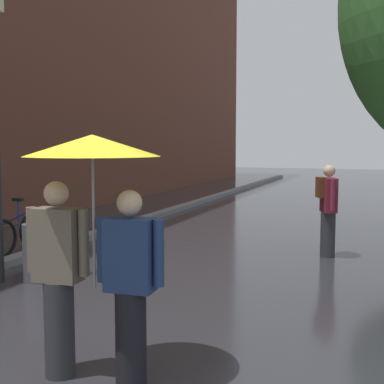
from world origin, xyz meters
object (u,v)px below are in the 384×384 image
object	(u,v)px
parked_bicycle_3	(10,227)
pedestrian_walking_midground	(328,208)
litter_bin	(38,252)
couple_under_umbrella	(93,218)

from	to	relation	value
parked_bicycle_3	pedestrian_walking_midground	world-z (taller)	pedestrian_walking_midground
parked_bicycle_3	litter_bin	xyz separation A→B (m)	(2.14, -2.02, 0.05)
litter_bin	couple_under_umbrella	bearing A→B (deg)	-46.23
parked_bicycle_3	pedestrian_walking_midground	distance (m)	6.09
couple_under_umbrella	litter_bin	size ratio (longest dim) A/B	2.46
parked_bicycle_3	pedestrian_walking_midground	size ratio (longest dim) A/B	0.66
couple_under_umbrella	pedestrian_walking_midground	world-z (taller)	couple_under_umbrella
couple_under_umbrella	pedestrian_walking_midground	bearing A→B (deg)	76.52
couple_under_umbrella	pedestrian_walking_midground	xyz separation A→B (m)	(1.37, 5.70, -0.52)
couple_under_umbrella	litter_bin	world-z (taller)	couple_under_umbrella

